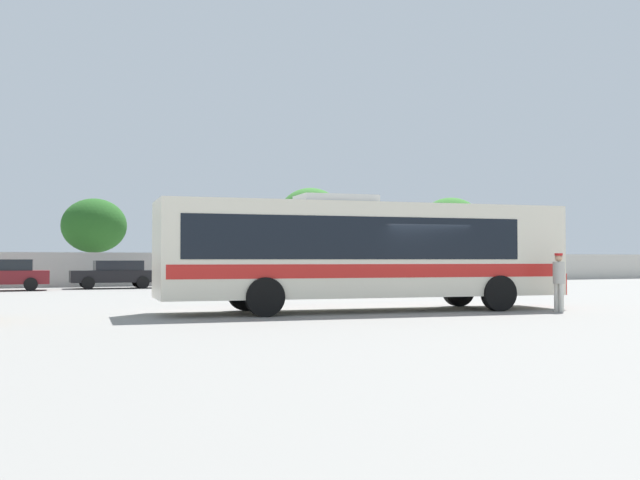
{
  "coord_description": "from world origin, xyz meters",
  "views": [
    {
      "loc": [
        -11.89,
        -18.68,
        1.51
      ],
      "look_at": [
        -1.9,
        2.27,
        2.11
      ],
      "focal_mm": 41.97,
      "sensor_mm": 36.0,
      "label": 1
    }
  ],
  "objects_px": {
    "roadside_tree_right": "(451,225)",
    "parked_car_rightmost_white": "(317,272)",
    "parked_car_leftmost_maroon": "(2,274)",
    "roadside_tree_midleft": "(94,226)",
    "attendant_by_bus_door": "(559,278)",
    "parked_car_third_maroon": "(222,272)",
    "coach_bus_cream_red": "(360,250)",
    "roadside_tree_midright": "(310,215)",
    "parked_car_second_black": "(115,274)"
  },
  "relations": [
    {
      "from": "roadside_tree_right",
      "to": "parked_car_rightmost_white",
      "type": "bearing_deg",
      "value": -149.99
    },
    {
      "from": "parked_car_leftmost_maroon",
      "to": "roadside_tree_midleft",
      "type": "relative_size",
      "value": 0.85
    },
    {
      "from": "attendant_by_bus_door",
      "to": "parked_car_leftmost_maroon",
      "type": "height_order",
      "value": "attendant_by_bus_door"
    },
    {
      "from": "parked_car_leftmost_maroon",
      "to": "attendant_by_bus_door",
      "type": "bearing_deg",
      "value": -58.42
    },
    {
      "from": "parked_car_third_maroon",
      "to": "roadside_tree_right",
      "type": "height_order",
      "value": "roadside_tree_right"
    },
    {
      "from": "coach_bus_cream_red",
      "to": "parked_car_rightmost_white",
      "type": "distance_m",
      "value": 21.98
    },
    {
      "from": "parked_car_third_maroon",
      "to": "roadside_tree_right",
      "type": "distance_m",
      "value": 23.66
    },
    {
      "from": "parked_car_third_maroon",
      "to": "roadside_tree_midleft",
      "type": "bearing_deg",
      "value": 120.97
    },
    {
      "from": "roadside_tree_midright",
      "to": "roadside_tree_right",
      "type": "distance_m",
      "value": 11.92
    },
    {
      "from": "parked_car_second_black",
      "to": "parked_car_rightmost_white",
      "type": "xyz_separation_m",
      "value": [
        11.56,
        -0.19,
        -0.01
      ]
    },
    {
      "from": "parked_car_third_maroon",
      "to": "roadside_tree_midright",
      "type": "xyz_separation_m",
      "value": [
        9.81,
        9.47,
        3.98
      ]
    },
    {
      "from": "roadside_tree_midright",
      "to": "roadside_tree_right",
      "type": "relative_size",
      "value": 1.05
    },
    {
      "from": "parked_car_leftmost_maroon",
      "to": "parked_car_rightmost_white",
      "type": "bearing_deg",
      "value": 1.54
    },
    {
      "from": "coach_bus_cream_red",
      "to": "roadside_tree_midleft",
      "type": "height_order",
      "value": "roadside_tree_midleft"
    },
    {
      "from": "attendant_by_bus_door",
      "to": "roadside_tree_midleft",
      "type": "relative_size",
      "value": 0.31
    },
    {
      "from": "coach_bus_cream_red",
      "to": "attendant_by_bus_door",
      "type": "height_order",
      "value": "coach_bus_cream_red"
    },
    {
      "from": "attendant_by_bus_door",
      "to": "roadside_tree_midleft",
      "type": "distance_m",
      "value": 33.83
    },
    {
      "from": "attendant_by_bus_door",
      "to": "parked_car_leftmost_maroon",
      "type": "distance_m",
      "value": 26.48
    },
    {
      "from": "parked_car_third_maroon",
      "to": "roadside_tree_midleft",
      "type": "height_order",
      "value": "roadside_tree_midleft"
    },
    {
      "from": "parked_car_second_black",
      "to": "roadside_tree_midleft",
      "type": "height_order",
      "value": "roadside_tree_midleft"
    },
    {
      "from": "parked_car_rightmost_white",
      "to": "roadside_tree_midleft",
      "type": "height_order",
      "value": "roadside_tree_midleft"
    },
    {
      "from": "coach_bus_cream_red",
      "to": "parked_car_second_black",
      "type": "bearing_deg",
      "value": 99.23
    },
    {
      "from": "coach_bus_cream_red",
      "to": "roadside_tree_midleft",
      "type": "relative_size",
      "value": 2.27
    },
    {
      "from": "parked_car_third_maroon",
      "to": "roadside_tree_midright",
      "type": "relative_size",
      "value": 0.62
    },
    {
      "from": "coach_bus_cream_red",
      "to": "parked_car_rightmost_white",
      "type": "height_order",
      "value": "coach_bus_cream_red"
    },
    {
      "from": "parked_car_leftmost_maroon",
      "to": "roadside_tree_midleft",
      "type": "xyz_separation_m",
      "value": [
        5.82,
        10.2,
        2.86
      ]
    },
    {
      "from": "coach_bus_cream_red",
      "to": "parked_car_leftmost_maroon",
      "type": "relative_size",
      "value": 2.67
    },
    {
      "from": "parked_car_third_maroon",
      "to": "parked_car_second_black",
      "type": "bearing_deg",
      "value": -176.89
    },
    {
      "from": "coach_bus_cream_red",
      "to": "roadside_tree_right",
      "type": "distance_m",
      "value": 38.38
    },
    {
      "from": "parked_car_rightmost_white",
      "to": "roadside_tree_midleft",
      "type": "bearing_deg",
      "value": 138.97
    },
    {
      "from": "attendant_by_bus_door",
      "to": "parked_car_leftmost_maroon",
      "type": "relative_size",
      "value": 0.37
    },
    {
      "from": "parked_car_rightmost_white",
      "to": "roadside_tree_right",
      "type": "distance_m",
      "value": 18.86
    },
    {
      "from": "roadside_tree_midleft",
      "to": "roadside_tree_midright",
      "type": "relative_size",
      "value": 0.8
    },
    {
      "from": "parked_car_leftmost_maroon",
      "to": "roadside_tree_midright",
      "type": "height_order",
      "value": "roadside_tree_midright"
    },
    {
      "from": "attendant_by_bus_door",
      "to": "parked_car_rightmost_white",
      "type": "distance_m",
      "value": 23.23
    },
    {
      "from": "parked_car_leftmost_maroon",
      "to": "parked_car_second_black",
      "type": "bearing_deg",
      "value": 6.74
    },
    {
      "from": "roadside_tree_midright",
      "to": "roadside_tree_right",
      "type": "xyz_separation_m",
      "value": [
        11.89,
        -0.7,
        -0.51
      ]
    },
    {
      "from": "parked_car_second_black",
      "to": "parked_car_third_maroon",
      "type": "distance_m",
      "value": 5.92
    },
    {
      "from": "parked_car_third_maroon",
      "to": "roadside_tree_right",
      "type": "xyz_separation_m",
      "value": [
        21.7,
        8.76,
        3.47
      ]
    },
    {
      "from": "coach_bus_cream_red",
      "to": "roadside_tree_right",
      "type": "xyz_separation_m",
      "value": [
        24.27,
        29.62,
        2.45
      ]
    },
    {
      "from": "coach_bus_cream_red",
      "to": "roadside_tree_right",
      "type": "height_order",
      "value": "roadside_tree_right"
    },
    {
      "from": "parked_car_leftmost_maroon",
      "to": "roadside_tree_midright",
      "type": "relative_size",
      "value": 0.68
    },
    {
      "from": "parked_car_leftmost_maroon",
      "to": "parked_car_third_maroon",
      "type": "distance_m",
      "value": 11.41
    },
    {
      "from": "parked_car_second_black",
      "to": "parked_car_rightmost_white",
      "type": "height_order",
      "value": "parked_car_second_black"
    },
    {
      "from": "roadside_tree_midright",
      "to": "roadside_tree_midleft",
      "type": "bearing_deg",
      "value": -179.12
    },
    {
      "from": "parked_car_second_black",
      "to": "parked_car_third_maroon",
      "type": "height_order",
      "value": "parked_car_third_maroon"
    },
    {
      "from": "parked_car_rightmost_white",
      "to": "roadside_tree_midleft",
      "type": "distance_m",
      "value": 15.12
    },
    {
      "from": "parked_car_leftmost_maroon",
      "to": "roadside_tree_right",
      "type": "relative_size",
      "value": 0.72
    },
    {
      "from": "parked_car_rightmost_white",
      "to": "roadside_tree_right",
      "type": "bearing_deg",
      "value": 30.01
    },
    {
      "from": "roadside_tree_midleft",
      "to": "roadside_tree_midright",
      "type": "xyz_separation_m",
      "value": [
        15.35,
        0.24,
        1.1
      ]
    }
  ]
}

